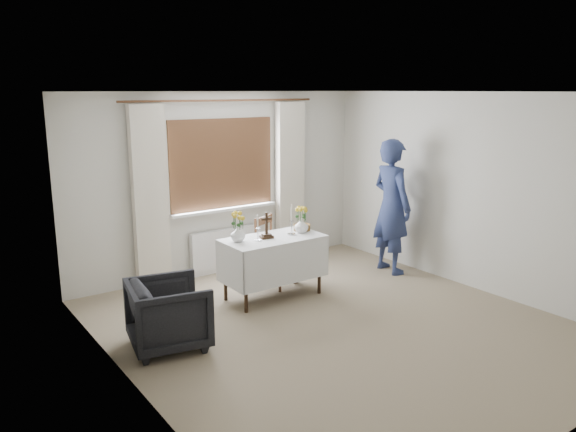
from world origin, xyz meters
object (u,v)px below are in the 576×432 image
object	(u,v)px
wooden_chair	(275,252)
armchair	(169,314)
altar_table	(273,267)
flower_vase_right	(301,226)
person	(392,206)
flower_vase_left	(238,234)
wooden_cross	(266,225)

from	to	relation	value
wooden_chair	armchair	size ratio (longest dim) A/B	1.21
altar_table	wooden_chair	distance (m)	0.42
wooden_chair	flower_vase_right	distance (m)	0.54
flower_vase_right	wooden_chair	bearing A→B (deg)	117.26
person	flower_vase_left	bearing A→B (deg)	90.40
wooden_chair	person	world-z (taller)	person
wooden_chair	wooden_cross	bearing A→B (deg)	-161.33
wooden_chair	wooden_cross	size ratio (longest dim) A/B	2.86
flower_vase_left	armchair	bearing A→B (deg)	-151.71
person	wooden_cross	distance (m)	2.00
wooden_chair	flower_vase_left	xyz separation A→B (m)	(-0.70, -0.24, 0.40)
person	altar_table	bearing A→B (deg)	91.94
flower_vase_left	wooden_cross	bearing A→B (deg)	-11.01
wooden_chair	wooden_cross	world-z (taller)	wooden_cross
flower_vase_left	wooden_chair	bearing A→B (deg)	18.80
wooden_cross	flower_vase_right	distance (m)	0.51
person	flower_vase_right	world-z (taller)	person
wooden_cross	flower_vase_left	size ratio (longest dim) A/B	1.73
person	flower_vase_left	xyz separation A→B (m)	(-2.36, 0.20, -0.08)
armchair	person	world-z (taller)	person
wooden_cross	armchair	bearing A→B (deg)	-151.37
armchair	person	size ratio (longest dim) A/B	0.40
altar_table	person	size ratio (longest dim) A/B	0.66
altar_table	person	world-z (taller)	person
person	flower_vase_right	distance (m)	1.49
person	flower_vase_right	bearing A→B (deg)	91.25
wooden_chair	person	distance (m)	1.78
flower_vase_right	armchair	bearing A→B (deg)	-165.26
person	flower_vase_right	size ratio (longest dim) A/B	10.29
altar_table	flower_vase_left	distance (m)	0.65
wooden_chair	armchair	distance (m)	2.07
altar_table	person	xyz separation A→B (m)	(1.92, -0.11, 0.56)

